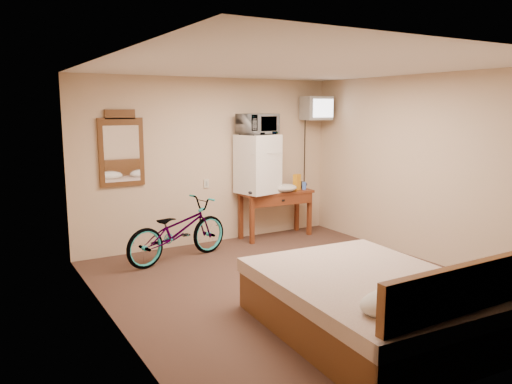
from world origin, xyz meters
TOP-DOWN VIEW (x-y plane):
  - room at (-0.00, 0.00)m, footprint 4.60×4.64m
  - desk at (1.02, 2.01)m, footprint 1.21×0.53m
  - mini_fridge at (0.68, 2.03)m, footprint 0.65×0.63m
  - microwave at (0.68, 2.03)m, footprint 0.64×0.50m
  - snack_bag at (1.37, 1.96)m, footprint 0.14×0.11m
  - blue_cup at (1.49, 1.93)m, footprint 0.07×0.07m
  - cloth_cream at (1.08, 1.88)m, footprint 0.41×0.31m
  - cloth_dark_a at (0.54, 1.86)m, footprint 0.25×0.19m
  - cloth_dark_b at (1.57, 2.13)m, footprint 0.22×0.18m
  - crt_television at (1.78, 2.02)m, footprint 0.48×0.59m
  - wall_mirror at (-1.35, 2.27)m, footprint 0.62×0.04m
  - bicycle at (-0.81, 1.66)m, footprint 1.67×0.92m
  - bed at (-0.12, -1.37)m, footprint 1.77×2.28m

SIDE VIEW (x-z plane):
  - bed at x=-0.12m, z-range -0.16..0.74m
  - bicycle at x=-0.81m, z-range 0.00..0.83m
  - desk at x=1.02m, z-range 0.24..0.99m
  - cloth_dark_a at x=0.54m, z-range 0.75..0.84m
  - cloth_dark_b at x=1.57m, z-range 0.75..0.85m
  - blue_cup at x=1.49m, z-range 0.75..0.87m
  - cloth_cream at x=1.08m, z-range 0.75..0.88m
  - snack_bag at x=1.37m, z-range 0.75..1.00m
  - mini_fridge at x=0.68m, z-range 0.75..1.65m
  - room at x=0.00m, z-range 0.00..2.50m
  - wall_mirror at x=-1.35m, z-range 0.97..2.02m
  - microwave at x=0.68m, z-range 1.65..1.97m
  - crt_television at x=1.78m, z-range 1.86..2.24m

